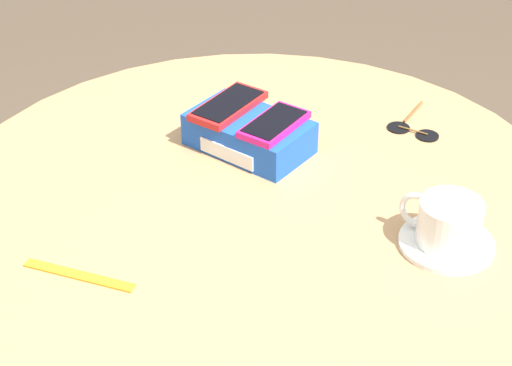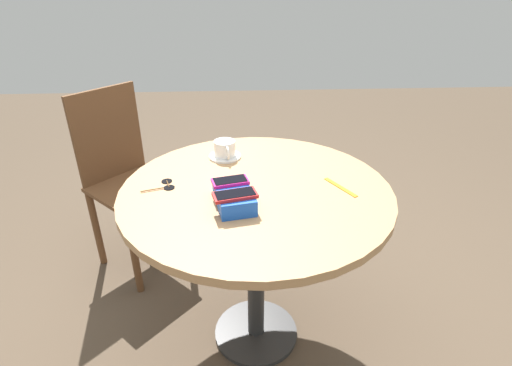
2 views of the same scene
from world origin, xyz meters
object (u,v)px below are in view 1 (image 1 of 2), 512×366
(phone_magenta, at_px, (274,124))
(coffee_cup, at_px, (448,221))
(round_table, at_px, (256,249))
(sunglasses, at_px, (413,129))
(phone_box, at_px, (249,134))
(saucer, at_px, (446,243))
(lanyard_strap, at_px, (79,275))
(phone_red, at_px, (228,106))

(phone_magenta, height_order, coffee_cup, coffee_cup)
(round_table, bearing_deg, sunglasses, 83.73)
(phone_box, distance_m, saucer, 0.38)
(round_table, xyz_separation_m, sunglasses, (0.04, 0.32, 0.11))
(lanyard_strap, bearing_deg, sunglasses, 85.48)
(phone_magenta, relative_size, lanyard_strap, 0.83)
(phone_red, bearing_deg, coffee_cup, 5.30)
(saucer, xyz_separation_m, coffee_cup, (-0.00, -0.00, 0.04))
(phone_box, xyz_separation_m, phone_magenta, (0.05, 0.01, 0.03))
(phone_magenta, distance_m, sunglasses, 0.26)
(saucer, bearing_deg, phone_magenta, -175.86)
(saucer, relative_size, coffee_cup, 1.12)
(round_table, bearing_deg, phone_box, 143.34)
(phone_magenta, xyz_separation_m, saucer, (0.33, 0.02, -0.06))
(coffee_cup, bearing_deg, sunglasses, 137.77)
(phone_red, distance_m, coffee_cup, 0.42)
(round_table, relative_size, saucer, 7.30)
(phone_box, bearing_deg, round_table, -36.66)
(saucer, bearing_deg, phone_box, -174.59)
(saucer, bearing_deg, coffee_cup, -166.44)
(round_table, height_order, phone_magenta, phone_magenta)
(saucer, distance_m, coffee_cup, 0.04)
(phone_red, xyz_separation_m, coffee_cup, (0.42, 0.04, -0.02))
(phone_box, height_order, sunglasses, phone_box)
(phone_red, distance_m, phone_magenta, 0.09)
(coffee_cup, height_order, lanyard_strap, coffee_cup)
(sunglasses, bearing_deg, phone_box, -119.97)
(phone_magenta, bearing_deg, phone_box, -165.90)
(phone_red, bearing_deg, lanyard_strap, -69.91)
(phone_magenta, xyz_separation_m, sunglasses, (0.09, 0.23, -0.06))
(round_table, distance_m, phone_box, 0.19)
(phone_magenta, relative_size, saucer, 1.00)
(phone_red, xyz_separation_m, sunglasses, (0.19, 0.25, -0.06))
(saucer, relative_size, sunglasses, 1.15)
(sunglasses, bearing_deg, phone_magenta, -112.00)
(phone_red, distance_m, lanyard_strap, 0.41)
(coffee_cup, relative_size, lanyard_strap, 0.74)
(round_table, bearing_deg, phone_magenta, 122.95)
(phone_red, bearing_deg, sunglasses, 53.01)
(phone_box, xyz_separation_m, phone_red, (-0.05, -0.00, 0.03))
(coffee_cup, bearing_deg, phone_magenta, -175.94)
(phone_magenta, relative_size, sunglasses, 1.15)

